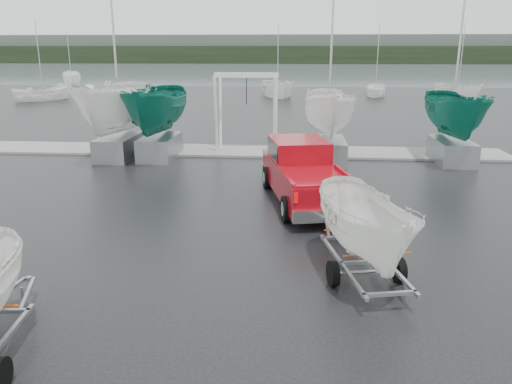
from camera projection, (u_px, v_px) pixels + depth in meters
name	position (u px, v px, depth m)	size (l,w,h in m)	color
ground_plane	(151.00, 242.00, 14.24)	(120.00, 120.00, 0.00)	black
lake	(278.00, 73.00, 110.00)	(300.00, 300.00, 0.00)	slate
dock	(219.00, 151.00, 26.68)	(30.00, 3.00, 0.12)	gray
treeline	(286.00, 55.00, 176.19)	(300.00, 8.00, 6.00)	black
far_hill	(286.00, 49.00, 183.29)	(300.00, 6.00, 10.00)	#4C5651
pickup_truck	(303.00, 170.00, 17.99)	(3.40, 6.60, 2.09)	maroon
trailer_hitched	(370.00, 171.00, 11.19)	(2.00, 3.77, 4.96)	gray
boat_hoist	(247.00, 101.00, 25.83)	(3.30, 2.18, 4.12)	silver
keelboat_0	(113.00, 70.00, 23.94)	(2.70, 3.20, 10.87)	gray
keelboat_1	(156.00, 77.00, 24.07)	(2.50, 3.20, 7.74)	gray
keelboat_2	(331.00, 83.00, 23.30)	(2.38, 3.20, 10.54)	gray
keelboat_3	(459.00, 86.00, 23.17)	(2.30, 3.20, 10.47)	gray
moored_boat_0	(44.00, 100.00, 52.65)	(3.54, 3.55, 11.35)	white
moored_boat_1	(277.00, 97.00, 56.68)	(3.70, 3.75, 11.96)	white
moored_boat_2	(375.00, 96.00, 56.79)	(2.40, 2.45, 10.86)	white
moored_boat_3	(457.00, 97.00, 55.93)	(3.46, 3.49, 11.38)	white
moored_boat_4	(72.00, 83.00, 78.76)	(3.75, 3.78, 11.69)	white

